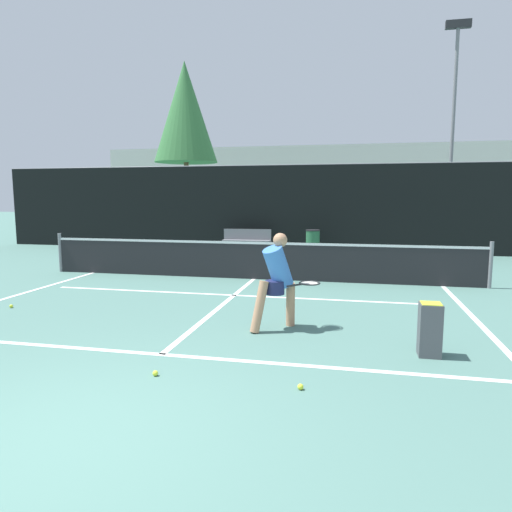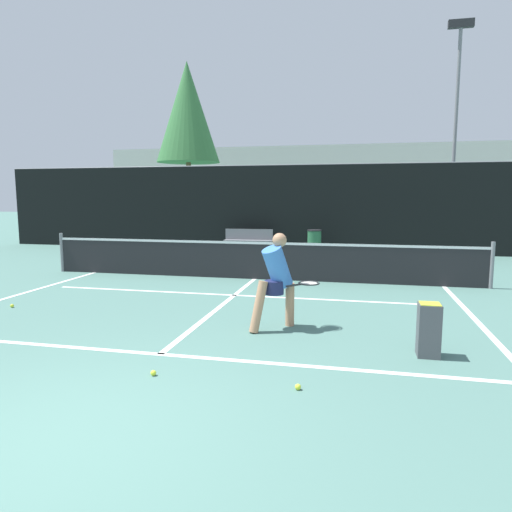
% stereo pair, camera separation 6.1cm
% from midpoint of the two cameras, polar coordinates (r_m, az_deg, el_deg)
% --- Properties ---
extents(ground_plane, '(100.00, 100.00, 0.00)m').
position_cam_midpoint_polar(ground_plane, '(4.57, -24.02, -20.34)').
color(ground_plane, '#4C756B').
extents(court_baseline_near, '(11.00, 0.10, 0.01)m').
position_cam_midpoint_polar(court_baseline_near, '(6.31, -11.99, -11.95)').
color(court_baseline_near, white).
rests_on(court_baseline_near, ground).
extents(court_service_line, '(8.25, 0.10, 0.01)m').
position_cam_midpoint_polar(court_service_line, '(9.70, -2.94, -4.92)').
color(court_service_line, white).
rests_on(court_service_line, ground).
extents(court_center_mark, '(0.10, 5.69, 0.01)m').
position_cam_midpoint_polar(court_center_mark, '(8.87, -4.44, -6.11)').
color(court_center_mark, white).
rests_on(court_center_mark, ground).
extents(court_sideline_left, '(0.10, 6.69, 0.01)m').
position_cam_midpoint_polar(court_sideline_left, '(11.01, -27.61, -4.27)').
color(court_sideline_left, white).
rests_on(court_sideline_left, ground).
extents(court_sideline_right, '(0.10, 6.69, 0.01)m').
position_cam_midpoint_polar(court_sideline_right, '(8.75, 25.40, -7.00)').
color(court_sideline_right, white).
rests_on(court_sideline_right, ground).
extents(net, '(11.09, 0.09, 1.07)m').
position_cam_midpoint_polar(net, '(11.48, -0.41, -0.39)').
color(net, slate).
rests_on(net, ground).
extents(fence_back, '(24.00, 0.06, 3.27)m').
position_cam_midpoint_polar(fence_back, '(17.42, 4.00, 5.97)').
color(fence_back, black).
rests_on(fence_back, ground).
extents(player_practicing, '(1.13, 0.84, 1.52)m').
position_cam_midpoint_polar(player_practicing, '(7.15, 2.47, -2.68)').
color(player_practicing, tan).
rests_on(player_practicing, ground).
extents(tennis_ball_scattered_0, '(0.07, 0.07, 0.07)m').
position_cam_midpoint_polar(tennis_ball_scattered_0, '(5.16, 5.23, -15.96)').
color(tennis_ball_scattered_0, '#D1E033').
rests_on(tennis_ball_scattered_0, ground).
extents(tennis_ball_scattered_2, '(0.07, 0.07, 0.07)m').
position_cam_midpoint_polar(tennis_ball_scattered_2, '(5.62, -12.78, -14.10)').
color(tennis_ball_scattered_2, '#D1E033').
rests_on(tennis_ball_scattered_2, ground).
extents(tennis_ball_scattered_3, '(0.07, 0.07, 0.07)m').
position_cam_midpoint_polar(tennis_ball_scattered_3, '(9.78, -28.43, -5.53)').
color(tennis_ball_scattered_3, '#D1E033').
rests_on(tennis_ball_scattered_3, ground).
extents(ball_hopper, '(0.28, 0.28, 0.71)m').
position_cam_midpoint_polar(ball_hopper, '(6.43, 20.66, -8.45)').
color(ball_hopper, '#4C4C51').
rests_on(ball_hopper, ground).
extents(courtside_bench, '(1.82, 0.43, 0.86)m').
position_cam_midpoint_polar(courtside_bench, '(17.06, -1.26, 2.07)').
color(courtside_bench, slate).
rests_on(courtside_bench, ground).
extents(trash_bin, '(0.52, 0.52, 0.89)m').
position_cam_midpoint_polar(trash_bin, '(16.57, 7.00, 1.75)').
color(trash_bin, '#28603D').
rests_on(trash_bin, ground).
extents(parked_car, '(1.89, 4.59, 1.50)m').
position_cam_midpoint_polar(parked_car, '(21.57, 7.55, 3.57)').
color(parked_car, silver).
rests_on(parked_car, ground).
extents(floodlight_mast, '(1.10, 0.24, 9.97)m').
position_cam_midpoint_polar(floodlight_mast, '(23.93, 23.43, 16.77)').
color(floodlight_mast, slate).
rests_on(floodlight_mast, ground).
extents(tree_west, '(3.62, 3.62, 9.65)m').
position_cam_midpoint_polar(tree_west, '(27.52, -8.91, 17.30)').
color(tree_west, brown).
rests_on(tree_west, ground).
extents(building_far, '(36.00, 2.40, 6.00)m').
position_cam_midpoint_polar(building_far, '(37.30, 8.45, 8.81)').
color(building_far, beige).
rests_on(building_far, ground).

